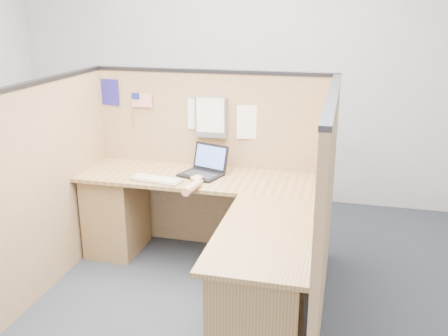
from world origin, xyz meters
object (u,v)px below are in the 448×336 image
(l_desk, at_px, (210,239))
(keyboard, at_px, (156,180))
(mouse, at_px, (197,181))
(laptop, at_px, (203,167))

(l_desk, distance_m, keyboard, 0.63)
(l_desk, distance_m, mouse, 0.45)
(keyboard, bearing_deg, l_desk, -12.86)
(keyboard, xyz_separation_m, mouse, (0.32, 0.03, 0.01))
(l_desk, bearing_deg, mouse, 125.18)
(laptop, bearing_deg, keyboard, -119.82)
(laptop, bearing_deg, mouse, -65.31)
(keyboard, relative_size, mouse, 4.38)
(keyboard, bearing_deg, mouse, 14.85)
(laptop, bearing_deg, l_desk, -49.30)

